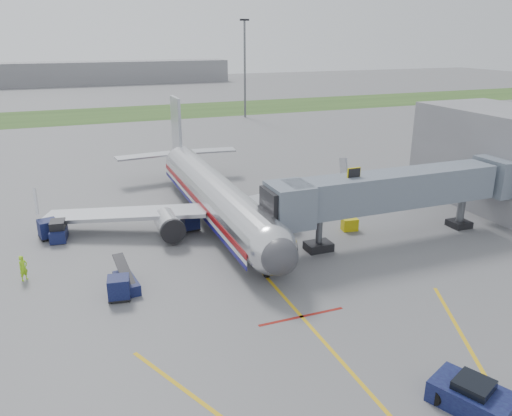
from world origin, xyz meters
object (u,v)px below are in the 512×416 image
object	(u,v)px
airliner	(214,194)
belt_loader	(126,282)
baggage_tug	(59,231)
pushback_tug	(472,396)
ramp_worker	(23,268)

from	to	relation	value
airliner	belt_loader	size ratio (longest dim) A/B	9.09
airliner	baggage_tug	bearing A→B (deg)	179.58
baggage_tug	pushback_tug	bearing A→B (deg)	-58.35
pushback_tug	ramp_worker	world-z (taller)	ramp_worker
airliner	pushback_tug	world-z (taller)	airliner
baggage_tug	airliner	bearing A→B (deg)	-0.42
baggage_tug	belt_loader	distance (m)	12.14
baggage_tug	belt_loader	world-z (taller)	belt_loader
airliner	pushback_tug	xyz separation A→B (m)	(4.00, -29.72, -2.00)
airliner	pushback_tug	distance (m)	30.05
ramp_worker	airliner	bearing A→B (deg)	-20.14
ramp_worker	pushback_tug	bearing A→B (deg)	-90.37
airliner	baggage_tug	world-z (taller)	airliner
airliner	baggage_tug	size ratio (longest dim) A/B	13.23
pushback_tug	ramp_worker	size ratio (longest dim) A/B	2.21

